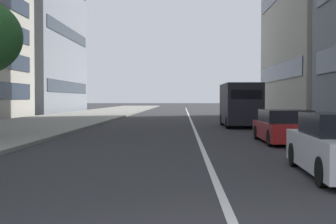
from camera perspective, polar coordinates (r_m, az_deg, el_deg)
name	(u,v)px	position (r m, az deg, el deg)	size (l,w,h in m)	color
sidewalk_right_plaza	(51,121)	(36.32, -14.34, -1.12)	(160.00, 8.83, 0.15)	gray
lane_centre_stripe	(190,119)	(39.90, 2.80, -0.93)	(110.00, 0.16, 0.01)	silver
car_mid_block_traffic	(285,127)	(19.20, 14.23, -1.80)	(4.55, 1.95, 1.34)	maroon
delivery_van_ahead	(240,104)	(29.53, 8.93, 0.99)	(5.34, 2.22, 2.74)	black
street_lamp_with_banners	(1,1)	(17.65, -19.93, 12.75)	(1.26, 2.38, 8.44)	#232326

